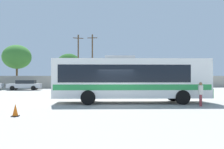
# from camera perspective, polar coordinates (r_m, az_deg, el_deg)

# --- Properties ---
(ground_plane) EXTENTS (300.00, 300.00, 0.00)m
(ground_plane) POSITION_cam_1_polar(r_m,az_deg,el_deg) (26.65, -2.40, -4.73)
(ground_plane) COLOR #A3A099
(perimeter_wall) EXTENTS (80.00, 0.30, 2.03)m
(perimeter_wall) POSITION_cam_1_polar(r_m,az_deg,el_deg) (38.90, -4.09, -1.83)
(perimeter_wall) COLOR #9E998C
(perimeter_wall) RESTS_ON ground_plane
(coach_bus_white_green) EXTENTS (11.72, 3.76, 3.55)m
(coach_bus_white_green) POSITION_cam_1_polar(r_m,az_deg,el_deg) (17.78, 4.22, -0.84)
(coach_bus_white_green) COLOR white
(coach_bus_white_green) RESTS_ON ground_plane
(attendant_by_bus_door) EXTENTS (0.46, 0.46, 1.62)m
(attendant_by_bus_door) POSITION_cam_1_polar(r_m,az_deg,el_deg) (16.94, 20.80, -4.15)
(attendant_by_bus_door) COLOR #99383D
(attendant_by_bus_door) RESTS_ON ground_plane
(parked_car_second_silver) EXTENTS (4.63, 2.07, 1.42)m
(parked_car_second_silver) POSITION_cam_1_polar(r_m,az_deg,el_deg) (35.78, -20.46, -2.35)
(parked_car_second_silver) COLOR #B7BABF
(parked_car_second_silver) RESTS_ON ground_plane
(utility_pole_near) EXTENTS (1.77, 0.56, 9.46)m
(utility_pole_near) POSITION_cam_1_polar(r_m,az_deg,el_deg) (42.21, -4.82, 3.60)
(utility_pole_near) COLOR #4C3823
(utility_pole_near) RESTS_ON ground_plane
(utility_pole_far) EXTENTS (1.79, 0.49, 9.22)m
(utility_pole_far) POSITION_cam_1_polar(r_m,az_deg,el_deg) (41.27, -8.23, 3.52)
(utility_pole_far) COLOR #4C3823
(utility_pole_far) RESTS_ON ground_plane
(roadside_tree_left) EXTENTS (4.71, 4.71, 7.20)m
(roadside_tree_left) POSITION_cam_1_polar(r_m,az_deg,el_deg) (42.29, -22.18, 3.97)
(roadside_tree_left) COLOR brown
(roadside_tree_left) RESTS_ON ground_plane
(roadside_tree_midleft) EXTENTS (4.64, 4.64, 6.17)m
(roadside_tree_midleft) POSITION_cam_1_polar(r_m,az_deg,el_deg) (44.50, -10.46, 2.46)
(roadside_tree_midleft) COLOR brown
(roadside_tree_midleft) RESTS_ON ground_plane
(traffic_cone_on_apron) EXTENTS (0.36, 0.36, 0.64)m
(traffic_cone_on_apron) POSITION_cam_1_polar(r_m,az_deg,el_deg) (12.94, -22.51, -8.07)
(traffic_cone_on_apron) COLOR black
(traffic_cone_on_apron) RESTS_ON ground_plane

